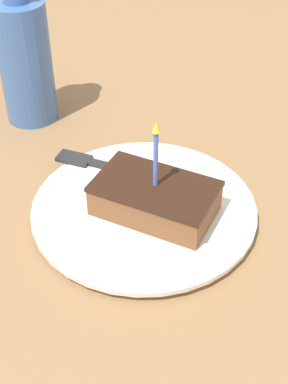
{
  "coord_description": "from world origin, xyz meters",
  "views": [
    {
      "loc": [
        -0.42,
        -0.19,
        0.43
      ],
      "look_at": [
        0.02,
        0.02,
        0.04
      ],
      "focal_mm": 50.0,
      "sensor_mm": 36.0,
      "label": 1
    }
  ],
  "objects_px": {
    "bottle": "(25,58)",
    "cake_slice": "(155,198)",
    "fork": "(108,166)",
    "plate": "(144,209)"
  },
  "relations": [
    {
      "from": "bottle",
      "to": "cake_slice",
      "type": "bearing_deg",
      "value": -116.4
    },
    {
      "from": "fork",
      "to": "cake_slice",
      "type": "bearing_deg",
      "value": -118.68
    },
    {
      "from": "cake_slice",
      "to": "bottle",
      "type": "distance_m",
      "value": 0.31
    },
    {
      "from": "bottle",
      "to": "fork",
      "type": "bearing_deg",
      "value": -115.2
    },
    {
      "from": "fork",
      "to": "plate",
      "type": "bearing_deg",
      "value": -121.48
    },
    {
      "from": "fork",
      "to": "bottle",
      "type": "bearing_deg",
      "value": 64.8
    },
    {
      "from": "cake_slice",
      "to": "bottle",
      "type": "xyz_separation_m",
      "value": [
        0.13,
        0.27,
        0.06
      ]
    },
    {
      "from": "plate",
      "to": "fork",
      "type": "xyz_separation_m",
      "value": [
        0.05,
        0.07,
        0.01
      ]
    },
    {
      "from": "bottle",
      "to": "plate",
      "type": "bearing_deg",
      "value": -117.13
    },
    {
      "from": "cake_slice",
      "to": "bottle",
      "type": "bearing_deg",
      "value": 63.6
    }
  ]
}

